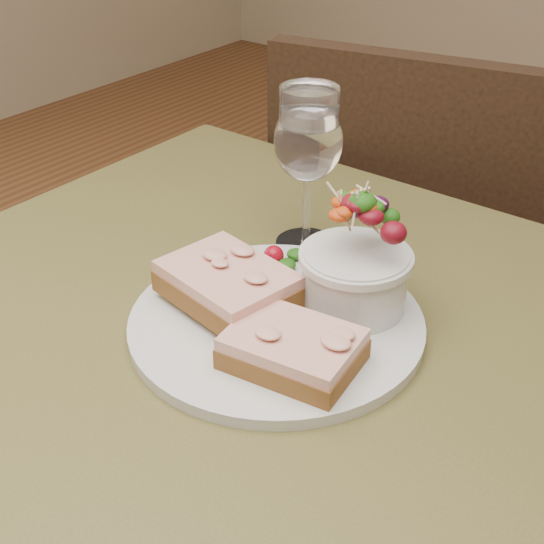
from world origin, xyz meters
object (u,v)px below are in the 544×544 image
Objects in this scene: ramekin at (227,278)px; chair_far at (408,344)px; cafe_table at (239,409)px; dinner_plate at (276,323)px; sandwich_front at (293,349)px; wine_glass at (308,146)px; sandwich_back at (228,284)px; salad_bowl at (356,255)px.

chair_far is at bearing 97.32° from ramekin.
cafe_table is 0.14m from ramekin.
sandwich_front is at bearing -40.69° from dinner_plate.
sandwich_front is 0.72× the size of wine_glass.
chair_far is 0.78m from dinner_plate.
ramekin reaches higher than sandwich_front.
sandwich_back is (0.09, -0.62, 0.49)m from chair_far.
sandwich_front is 0.13m from ramekin.
salad_bowl is at bearing 85.47° from sandwich_front.
chair_far is at bearing 98.69° from wine_glass.
dinner_plate is 0.21m from wine_glass.
wine_glass reaches higher than dinner_plate.
chair_far is 7.19× the size of sandwich_front.
sandwich_back is at bearing -82.68° from wine_glass.
salad_bowl reaches higher than sandwich_back.
ramekin is at bearing 150.00° from sandwich_front.
cafe_table is at bearing -25.43° from sandwich_back.
dinner_plate is 4.00× the size of ramekin.
chair_far is 0.79m from ramekin.
cafe_table is 6.30× the size of salad_bowl.
sandwich_front is (0.08, -0.02, 0.13)m from cafe_table.
sandwich_front is (0.05, -0.05, 0.02)m from dinner_plate.
wine_glass is (-0.13, 0.20, 0.10)m from sandwich_front.
chair_far reaches higher than ramekin.
ramekin reaches higher than cafe_table.
wine_glass reaches higher than ramekin.
sandwich_front reaches higher than cafe_table.
dinner_plate is 0.07m from ramekin.
chair_far is 0.80m from sandwich_back.
sandwich_back reaches higher than ramekin.
sandwich_back is 0.02m from ramekin.
dinner_plate is at bearing 21.50° from sandwich_back.
ramekin is (-0.04, 0.03, 0.13)m from cafe_table.
salad_bowl is 0.73× the size of wine_glass.
sandwich_front is (0.20, -0.66, 0.48)m from chair_far.
sandwich_front is 0.11m from sandwich_back.
wine_glass reaches higher than chair_far.
chair_far is 7.09× the size of salad_bowl.
sandwich_back is at bearing 86.61° from chair_far.
cafe_table is 11.02× the size of ramekin.
wine_glass is (-0.12, 0.09, 0.05)m from salad_bowl.
wine_glass is at bearing 115.72° from dinner_plate.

